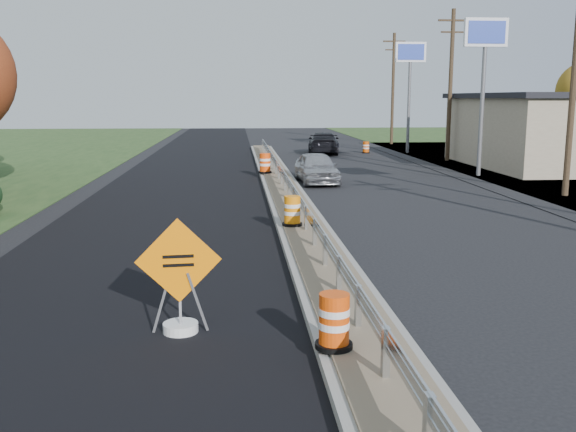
{
  "coord_description": "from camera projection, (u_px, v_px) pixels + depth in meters",
  "views": [
    {
      "loc": [
        -2.0,
        -16.14,
        4.0
      ],
      "look_at": [
        -0.73,
        -0.51,
        1.1
      ],
      "focal_mm": 40.0,
      "sensor_mm": 36.0,
      "label": 1
    }
  ],
  "objects": [
    {
      "name": "barrel_median_near",
      "position": [
        334.0,
        322.0,
        9.74
      ],
      "size": [
        0.58,
        0.58,
        0.85
      ],
      "color": "black",
      "rests_on": "median"
    },
    {
      "name": "pylon_sign_north",
      "position": [
        410.0,
        62.0,
        45.76
      ],
      "size": [
        2.2,
        0.3,
        7.9
      ],
      "color": "slate",
      "rests_on": "ground"
    },
    {
      "name": "barrel_median_mid",
      "position": [
        292.0,
        211.0,
        19.13
      ],
      "size": [
        0.61,
        0.61,
        0.89
      ],
      "color": "black",
      "rests_on": "median"
    },
    {
      "name": "ground",
      "position": [
        314.0,
        253.0,
        16.7
      ],
      "size": [
        140.0,
        140.0,
        0.0
      ],
      "primitive_type": "plane",
      "color": "black",
      "rests_on": "ground"
    },
    {
      "name": "guardrail",
      "position": [
        287.0,
        182.0,
        25.39
      ],
      "size": [
        0.1,
        46.15,
        0.72
      ],
      "color": "silver",
      "rests_on": "median"
    },
    {
      "name": "car_silver",
      "position": [
        317.0,
        168.0,
        30.4
      ],
      "size": [
        1.97,
        4.39,
        1.46
      ],
      "primitive_type": "imported",
      "rotation": [
        0.0,
        0.0,
        0.06
      ],
      "color": "#B0B0B5",
      "rests_on": "ground"
    },
    {
      "name": "utility_pole_nmid",
      "position": [
        451.0,
        83.0,
        40.24
      ],
      "size": [
        1.9,
        0.26,
        9.4
      ],
      "color": "#473523",
      "rests_on": "ground"
    },
    {
      "name": "barrel_shoulder_far",
      "position": [
        366.0,
        148.0,
        46.92
      ],
      "size": [
        0.57,
        0.57,
        0.84
      ],
      "color": "black",
      "rests_on": "ground"
    },
    {
      "name": "median",
      "position": [
        289.0,
        201.0,
        24.52
      ],
      "size": [
        1.6,
        55.0,
        0.23
      ],
      "color": "gray",
      "rests_on": "ground"
    },
    {
      "name": "milled_overlay",
      "position": [
        178.0,
        197.0,
        26.16
      ],
      "size": [
        7.2,
        120.0,
        0.01
      ],
      "primitive_type": "cube",
      "color": "black",
      "rests_on": "ground"
    },
    {
      "name": "barrel_median_far",
      "position": [
        265.0,
        164.0,
        32.47
      ],
      "size": [
        0.68,
        0.68,
        1.0
      ],
      "color": "black",
      "rests_on": "median"
    },
    {
      "name": "utility_pole_north",
      "position": [
        393.0,
        87.0,
        54.94
      ],
      "size": [
        1.9,
        0.26,
        9.4
      ],
      "color": "#473523",
      "rests_on": "ground"
    },
    {
      "name": "utility_pole_smid",
      "position": [
        574.0,
        74.0,
        25.54
      ],
      "size": [
        1.9,
        0.26,
        9.4
      ],
      "color": "#473523",
      "rests_on": "ground"
    },
    {
      "name": "pylon_sign_mid",
      "position": [
        485.0,
        47.0,
        32.04
      ],
      "size": [
        2.2,
        0.3,
        7.9
      ],
      "color": "slate",
      "rests_on": "ground"
    },
    {
      "name": "caution_sign",
      "position": [
        180.0,
        304.0,
        10.99
      ],
      "size": [
        1.46,
        0.61,
        2.01
      ],
      "rotation": [
        0.0,
        0.0,
        0.09
      ],
      "color": "white",
      "rests_on": "ground"
    },
    {
      "name": "car_dark_far",
      "position": [
        324.0,
        143.0,
        46.42
      ],
      "size": [
        2.87,
        5.6,
        1.55
      ],
      "primitive_type": "imported",
      "rotation": [
        0.0,
        0.0,
        3.01
      ],
      "color": "black",
      "rests_on": "ground"
    }
  ]
}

